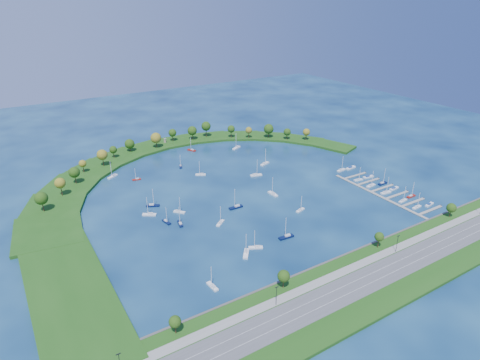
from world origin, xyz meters
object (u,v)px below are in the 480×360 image
moored_boat_2 (237,147)px  moored_boat_9 (137,179)px  moored_boat_5 (201,174)px  moored_boat_20 (179,211)px  moored_boat_10 (113,176)px  moored_boat_14 (166,221)px  docked_boat_5 (394,188)px  moored_boat_15 (265,163)px  harbor_tower (165,141)px  moored_boat_6 (220,223)px  moored_boat_8 (192,150)px  docked_boat_11 (351,168)px  moored_boat_12 (153,205)px  moored_boat_0 (180,223)px  docked_boat_6 (371,185)px  dock_system (385,193)px  docked_boat_7 (383,183)px  moored_boat_17 (273,194)px  docked_boat_1 (429,204)px  moored_boat_1 (300,210)px  moored_boat_11 (256,247)px  moored_boat_13 (246,253)px  moored_boat_18 (236,207)px  docked_boat_4 (386,192)px  moored_boat_4 (212,286)px  moored_boat_19 (181,166)px  docked_boat_0 (417,207)px  moored_boat_7 (286,236)px  docked_boat_9 (368,177)px  docked_boat_10 (341,170)px  docked_boat_8 (358,179)px  moored_boat_3 (256,175)px  docked_boat_3 (411,196)px  docked_boat_2 (403,200)px  moored_boat_16 (149,214)px

moored_boat_2 → moored_boat_9: moored_boat_2 is taller
moored_boat_5 → moored_boat_20: moored_boat_5 is taller
moored_boat_9 → moored_boat_10: size_ratio=0.72×
moored_boat_14 → docked_boat_5: 164.00m
moored_boat_5 → moored_boat_20: 61.01m
moored_boat_15 → harbor_tower: bearing=98.9°
moored_boat_6 → moored_boat_8: size_ratio=0.95×
docked_boat_11 → moored_boat_12: bearing=164.8°
moored_boat_0 → docked_boat_6: size_ratio=0.94×
dock_system → docked_boat_7: size_ratio=6.71×
moored_boat_17 → docked_boat_1: bearing=-132.4°
moored_boat_1 → moored_boat_11: size_ratio=0.92×
moored_boat_1 → moored_boat_13: size_ratio=0.79×
moored_boat_18 → docked_boat_4: moored_boat_18 is taller
moored_boat_4 → moored_boat_14: bearing=-8.3°
moored_boat_2 → moored_boat_19: 63.40m
moored_boat_9 → docked_boat_0: (142.71, -140.74, 0.04)m
moored_boat_7 → docked_boat_7: moored_boat_7 is taller
moored_boat_18 → docked_boat_7: (112.27, -24.97, -0.06)m
moored_boat_9 → docked_boat_7: bearing=156.8°
moored_boat_11 → docked_boat_5: (127.25, 10.76, -0.25)m
moored_boat_4 → moored_boat_7: (57.26, 16.47, 0.07)m
moored_boat_4 → moored_boat_15: (111.07, 115.82, 0.07)m
moored_boat_2 → docked_boat_1: size_ratio=1.75×
moored_boat_2 → docked_boat_9: bearing=89.5°
moored_boat_15 → docked_boat_10: size_ratio=1.14×
docked_boat_4 → docked_boat_8: docked_boat_4 is taller
dock_system → moored_boat_19: size_ratio=7.56×
moored_boat_3 → docked_boat_6: size_ratio=1.10×
moored_boat_0 → docked_boat_3: (152.39, -49.69, -0.02)m
harbor_tower → moored_boat_15: (51.33, -89.54, -3.08)m
moored_boat_14 → docked_boat_3: docked_boat_3 is taller
moored_boat_9 → moored_boat_17: bearing=145.1°
moored_boat_3 → docked_boat_6: bearing=-30.4°
harbor_tower → docked_boat_2: docked_boat_2 is taller
moored_boat_10 → docked_boat_8: (156.74, -103.70, -0.07)m
moored_boat_19 → docked_boat_5: size_ratio=1.22×
moored_boat_17 → moored_boat_20: bearing=78.8°
moored_boat_12 → moored_boat_13: 82.77m
moored_boat_7 → docked_boat_4: moored_boat_7 is taller
moored_boat_8 → moored_boat_11: size_ratio=1.07×
moored_boat_16 → docked_boat_8: moored_boat_16 is taller
moored_boat_11 → docked_boat_8: 122.05m
moored_boat_4 → moored_boat_14: size_ratio=1.07×
docked_boat_2 → docked_boat_4: 14.64m
dock_system → moored_boat_19: (-103.36, 121.05, 0.52)m
docked_boat_0 → docked_boat_11: size_ratio=1.11×
moored_boat_1 → moored_boat_17: moored_boat_17 is taller
moored_boat_16 → moored_boat_15: bearing=-130.7°
moored_boat_5 → moored_boat_20: (-38.96, -46.95, -0.01)m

